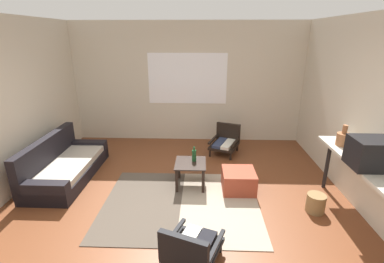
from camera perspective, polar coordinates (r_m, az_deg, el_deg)
ground_plane at (r=4.13m, az=-3.15°, el=-16.43°), size 7.80×7.80×0.00m
far_wall_with_window at (r=6.49m, az=-0.91°, el=9.90°), size 5.60×0.13×2.70m
side_wall_right at (r=4.44m, az=33.56°, el=2.24°), size 0.12×6.60×2.70m
area_rug at (r=4.32m, az=-2.23°, el=-14.50°), size 2.31×1.88×0.01m
couch at (r=5.41m, az=-24.68°, el=-6.48°), size 0.81×1.85×0.74m
coffee_table at (r=4.63m, az=-0.31°, el=-7.40°), size 0.50×0.54×0.42m
armchair_by_window at (r=5.99m, az=6.86°, el=-1.85°), size 0.71×0.77×0.59m
armchair_striped_foreground at (r=3.24m, az=-0.26°, el=-22.77°), size 0.72×0.75×0.53m
ottoman_orange at (r=4.63m, az=9.49°, el=-9.89°), size 0.53×0.53×0.34m
console_shelf at (r=4.21m, az=31.06°, el=-6.32°), size 0.38×1.81×0.89m
crt_television at (r=3.96m, az=32.94°, el=-3.76°), size 0.49×0.40×0.36m
clay_vase at (r=4.56m, az=28.54°, el=-1.28°), size 0.19×0.19×0.31m
glass_bottle at (r=4.61m, az=0.43°, el=-4.87°), size 0.07×0.07×0.25m
wicker_basket at (r=4.46m, az=23.98°, el=-13.24°), size 0.26×0.26×0.27m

